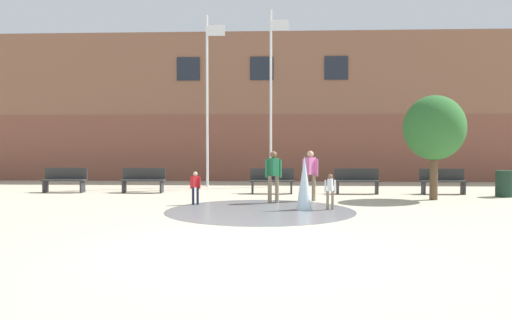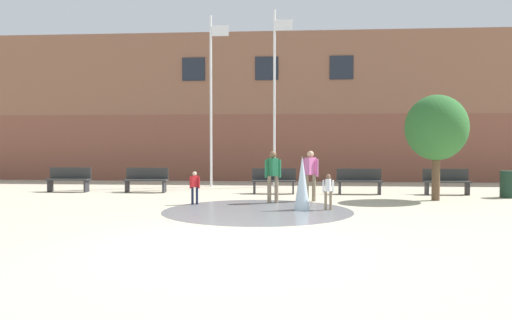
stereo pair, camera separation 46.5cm
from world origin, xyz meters
name	(u,v)px [view 2 (the right image)]	position (x,y,z in m)	size (l,w,h in m)	color
ground_plane	(220,249)	(0.00, 0.00, 0.00)	(100.00, 100.00, 0.00)	#BCB299
library_building	(270,111)	(0.00, 18.10, 3.56)	(36.00, 6.05, 7.11)	brown
splash_fountain	(283,195)	(1.00, 4.98, 0.43)	(5.16, 5.16, 1.50)	gray
park_bench_far_left	(69,179)	(-7.14, 9.51, 0.48)	(1.60, 0.44, 0.91)	#28282D
park_bench_left_of_flagpoles	(146,179)	(-4.19, 9.54, 0.48)	(1.60, 0.44, 0.91)	#28282D
park_bench_under_right_flagpole	(274,180)	(0.56, 9.45, 0.48)	(1.60, 0.44, 0.91)	#28282D
park_bench_near_trashcan	(359,181)	(3.63, 9.49, 0.48)	(1.60, 0.44, 0.91)	#28282D
park_bench_far_right	(446,181)	(6.70, 9.53, 0.48)	(1.60, 0.44, 0.91)	#28282D
child_in_fountain	(195,185)	(-1.67, 6.09, 0.58)	(0.31, 0.23, 0.99)	#1E233D
adult_near_bench	(310,172)	(1.81, 7.19, 0.93)	(0.50, 0.39, 1.59)	#89755B
adult_watching	(273,173)	(0.65, 6.61, 0.93)	(0.50, 0.39, 1.59)	#89755B
child_running	(328,189)	(2.22, 5.14, 0.58)	(0.31, 0.24, 0.99)	#89755B
flagpole_left	(212,96)	(-2.14, 12.12, 3.80)	(0.80, 0.10, 7.12)	silver
flagpole_right	(275,93)	(0.51, 12.12, 3.90)	(0.80, 0.10, 7.32)	silver
trash_can	(509,184)	(8.49, 8.69, 0.45)	(0.56, 0.56, 0.90)	#193323
street_tree_near_building	(436,128)	(5.81, 7.69, 2.31)	(1.96, 1.96, 3.37)	brown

